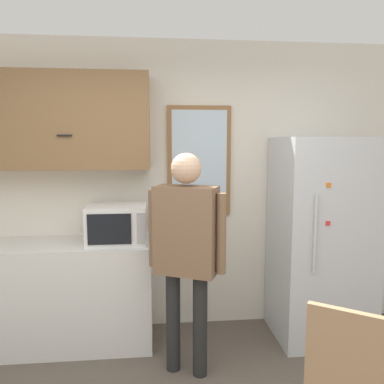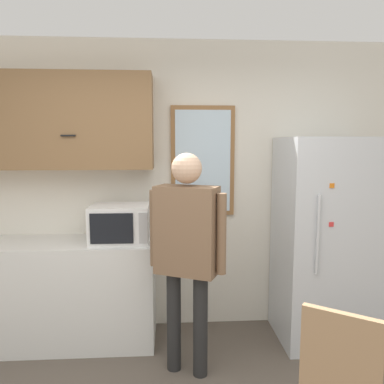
{
  "view_description": "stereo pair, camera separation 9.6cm",
  "coord_description": "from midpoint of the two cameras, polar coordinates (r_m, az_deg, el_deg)",
  "views": [
    {
      "loc": [
        -0.03,
        -1.48,
        1.76
      ],
      "look_at": [
        0.23,
        1.11,
        1.43
      ],
      "focal_mm": 35.0,
      "sensor_mm": 36.0,
      "label": 1
    },
    {
      "loc": [
        0.06,
        -1.49,
        1.76
      ],
      "look_at": [
        0.23,
        1.11,
        1.43
      ],
      "focal_mm": 35.0,
      "sensor_mm": 36.0,
      "label": 2
    }
  ],
  "objects": [
    {
      "name": "person",
      "position": [
        2.81,
        0.19,
        -7.56
      ],
      "size": [
        0.56,
        0.39,
        1.7
      ],
      "rotation": [
        0.0,
        0.0,
        -0.43
      ],
      "color": "black",
      "rests_on": "ground_plane"
    },
    {
      "name": "counter",
      "position": [
        3.66,
        -22.4,
        -14.06
      ],
      "size": [
        2.13,
        0.57,
        0.92
      ],
      "color": "silver",
      "rests_on": "ground_plane"
    },
    {
      "name": "back_wall",
      "position": [
        3.56,
        -3.88,
        0.7
      ],
      "size": [
        6.0,
        0.06,
        2.7
      ],
      "color": "silver",
      "rests_on": "ground_plane"
    },
    {
      "name": "microwave",
      "position": [
        3.28,
        -10.07,
        -4.75
      ],
      "size": [
        0.5,
        0.39,
        0.32
      ],
      "color": "white",
      "rests_on": "counter"
    },
    {
      "name": "upper_cabinets",
      "position": [
        3.55,
        -22.93,
        9.87
      ],
      "size": [
        2.13,
        0.33,
        0.82
      ],
      "color": "olive"
    },
    {
      "name": "refrigerator",
      "position": [
        3.57,
        20.37,
        -6.94
      ],
      "size": [
        0.8,
        0.72,
        1.82
      ],
      "color": "silver",
      "rests_on": "ground_plane"
    },
    {
      "name": "window",
      "position": [
        3.51,
        2.42,
        4.72
      ],
      "size": [
        0.59,
        0.05,
        1.02
      ],
      "color": "olive"
    }
  ]
}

